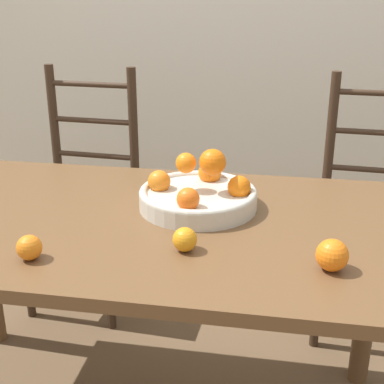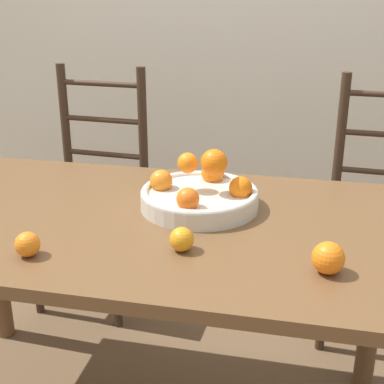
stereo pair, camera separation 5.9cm
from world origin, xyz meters
name	(u,v)px [view 2 (the right image)]	position (x,y,z in m)	size (l,w,h in m)	color
wall_back	(224,1)	(0.00, 1.48, 1.30)	(8.00, 0.06, 2.60)	silver
dining_table	(140,249)	(0.00, 0.00, 0.65)	(1.60, 0.86, 0.75)	brown
fruit_bowl	(200,194)	(0.16, 0.10, 0.80)	(0.35, 0.35, 0.18)	beige
orange_loose_0	(328,258)	(0.52, -0.22, 0.79)	(0.08, 0.08, 0.08)	orange
orange_loose_1	(182,239)	(0.17, -0.18, 0.78)	(0.06, 0.06, 0.06)	orange
orange_loose_2	(27,244)	(-0.19, -0.28, 0.78)	(0.06, 0.06, 0.06)	orange
chair_left	(94,196)	(-0.45, 0.74, 0.49)	(0.45, 0.43, 1.05)	#382619
chair_right	(381,220)	(0.77, 0.74, 0.49)	(0.44, 0.43, 1.05)	#382619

